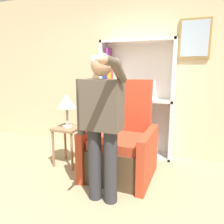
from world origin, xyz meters
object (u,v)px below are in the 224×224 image
Objects in this scene: bookcase at (128,102)px; armchair at (121,147)px; person_standing at (102,121)px; side_table at (68,135)px; table_lamp at (67,103)px.

bookcase is 1.46× the size of armchair.
person_standing reaches higher than armchair.
table_lamp reaches higher than side_table.
person_standing is 1.19m from side_table.
side_table is at bearing -131.45° from bookcase.
table_lamp is at bearing 142.14° from person_standing.
bookcase is 1.48m from person_standing.
armchair reaches higher than table_lamp.
armchair is at bearing 0.57° from side_table.
bookcase is 3.20× the size of side_table.
person_standing is at bearing -83.72° from bookcase.
bookcase reaches higher than table_lamp.
table_lamp is at bearing 90.00° from side_table.
bookcase reaches higher than person_standing.
armchair is at bearing 0.57° from table_lamp.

